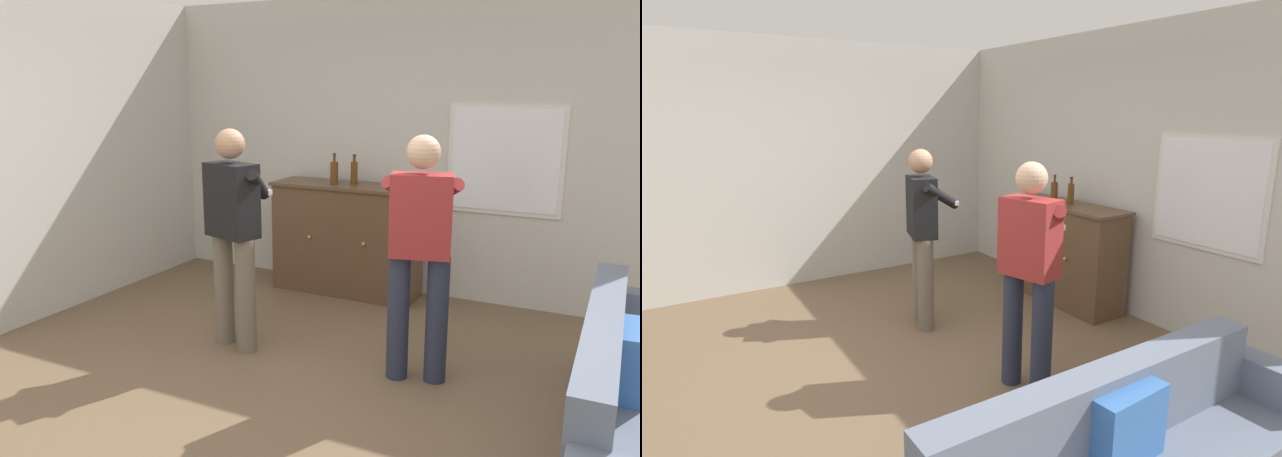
% 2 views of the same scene
% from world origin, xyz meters
% --- Properties ---
extents(ground, '(10.40, 10.40, 0.00)m').
position_xyz_m(ground, '(0.00, 0.00, 0.00)').
color(ground, brown).
extents(wall_back_with_window, '(5.20, 0.15, 2.80)m').
position_xyz_m(wall_back_with_window, '(0.02, 2.66, 1.40)').
color(wall_back_with_window, beige).
rests_on(wall_back_with_window, ground).
extents(wall_side_left, '(0.12, 5.20, 2.80)m').
position_xyz_m(wall_side_left, '(-2.66, 0.00, 1.40)').
color(wall_side_left, beige).
rests_on(wall_side_left, ground).
extents(sideboard_cabinet, '(1.44, 0.49, 1.07)m').
position_xyz_m(sideboard_cabinet, '(-0.54, 2.30, 0.53)').
color(sideboard_cabinet, brown).
rests_on(sideboard_cabinet, ground).
extents(bottle_wine_green, '(0.07, 0.07, 0.28)m').
position_xyz_m(bottle_wine_green, '(-0.47, 2.31, 1.18)').
color(bottle_wine_green, '#593314').
rests_on(bottle_wine_green, sideboard_cabinet).
extents(bottle_liquor_amber, '(0.07, 0.07, 0.29)m').
position_xyz_m(bottle_liquor_amber, '(-0.64, 2.24, 1.18)').
color(bottle_liquor_amber, '#593314').
rests_on(bottle_liquor_amber, sideboard_cabinet).
extents(person_standing_left, '(0.54, 0.52, 1.68)m').
position_xyz_m(person_standing_left, '(-0.76, 0.74, 0.94)').
color(person_standing_left, '#6B6051').
rests_on(person_standing_left, ground).
extents(person_standing_right, '(0.54, 0.51, 1.68)m').
position_xyz_m(person_standing_right, '(0.66, 0.84, 0.94)').
color(person_standing_right, '#282D42').
rests_on(person_standing_right, ground).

